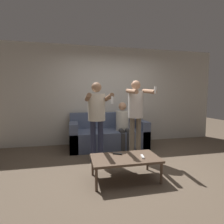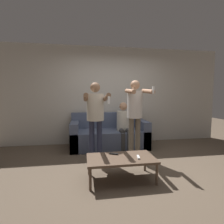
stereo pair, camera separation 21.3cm
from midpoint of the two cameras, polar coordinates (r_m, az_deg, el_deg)
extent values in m
plane|color=brown|center=(3.44, 4.26, -17.66)|extent=(14.00, 14.00, 0.00)
cube|color=#B7B2A8|center=(5.00, -1.79, 5.40)|extent=(6.40, 0.06, 2.70)
cube|color=#4C5670|center=(4.60, -2.53, -8.71)|extent=(1.96, 0.91, 0.46)
cube|color=#4C5670|center=(4.88, -3.29, -2.61)|extent=(1.96, 0.16, 0.43)
cube|color=#4C5670|center=(4.51, -13.70, -7.60)|extent=(0.20, 0.91, 0.69)
cube|color=#4C5670|center=(4.79, 7.94, -6.73)|extent=(0.20, 0.91, 0.69)
cylinder|color=#282D47|center=(3.64, -7.90, -9.40)|extent=(0.11, 0.11, 0.85)
cylinder|color=#282D47|center=(3.65, -5.42, -9.31)|extent=(0.11, 0.11, 0.85)
cylinder|color=beige|center=(3.53, -6.78, 1.58)|extent=(0.35, 0.35, 0.54)
sphere|color=brown|center=(3.53, -6.85, 8.00)|extent=(0.20, 0.20, 0.20)
cylinder|color=brown|center=(3.23, -9.76, 4.70)|extent=(0.08, 0.59, 0.16)
cylinder|color=brown|center=(3.27, -2.94, 4.78)|extent=(0.08, 0.59, 0.16)
cube|color=white|center=(2.98, -2.05, 3.91)|extent=(0.04, 0.05, 0.13)
cylinder|color=#6B6051|center=(3.79, 4.93, -8.50)|extent=(0.11, 0.11, 0.88)
cylinder|color=#6B6051|center=(3.83, 7.00, -8.36)|extent=(0.11, 0.11, 0.88)
cylinder|color=silver|center=(3.70, 6.08, 2.48)|extent=(0.32, 0.32, 0.56)
sphere|color=#A87A5B|center=(3.70, 6.15, 8.73)|extent=(0.20, 0.20, 0.20)
cylinder|color=#A87A5B|center=(3.39, 4.66, 6.77)|extent=(0.08, 0.54, 0.11)
cylinder|color=#A87A5B|center=(3.51, 10.29, 6.66)|extent=(0.08, 0.54, 0.11)
cube|color=white|center=(3.27, 12.10, 7.03)|extent=(0.04, 0.04, 0.13)
cylinder|color=#383838|center=(4.24, 2.12, -9.92)|extent=(0.11, 0.11, 0.46)
cylinder|color=#383838|center=(4.28, 4.07, -9.79)|extent=(0.11, 0.11, 0.46)
cylinder|color=#383838|center=(4.33, 1.60, -6.10)|extent=(0.11, 0.32, 0.11)
cylinder|color=#383838|center=(4.37, 3.50, -6.01)|extent=(0.11, 0.32, 0.11)
cylinder|color=beige|center=(4.47, 2.04, -2.86)|extent=(0.33, 0.33, 0.50)
sphere|color=#A87A5B|center=(4.43, 2.06, 1.88)|extent=(0.20, 0.20, 0.20)
cube|color=brown|center=(2.89, 2.17, -14.87)|extent=(1.08, 0.59, 0.04)
cylinder|color=brown|center=(2.65, -7.59, -21.15)|extent=(0.04, 0.04, 0.33)
cylinder|color=brown|center=(2.89, 13.67, -18.89)|extent=(0.04, 0.04, 0.33)
cylinder|color=brown|center=(3.12, -8.40, -16.97)|extent=(0.04, 0.04, 0.33)
cylinder|color=brown|center=(3.33, 9.67, -15.52)|extent=(0.04, 0.04, 0.33)
cube|color=white|center=(2.89, 7.80, -14.24)|extent=(0.06, 0.15, 0.02)
cube|color=black|center=(3.00, -0.28, -13.48)|extent=(0.15, 0.10, 0.02)
camera|label=1|loc=(0.11, -91.51, -0.14)|focal=28.00mm
camera|label=2|loc=(0.11, 88.49, 0.14)|focal=28.00mm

